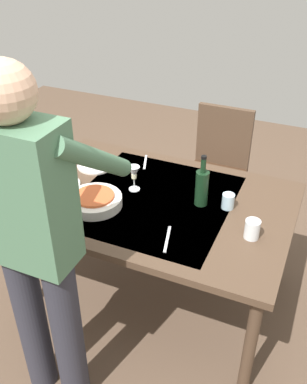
# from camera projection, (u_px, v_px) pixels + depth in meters

# --- Properties ---
(ground_plane) EXTENTS (6.00, 6.00, 0.00)m
(ground_plane) POSITION_uv_depth(u_px,v_px,m) (153.00, 292.00, 2.81)
(ground_plane) COLOR brown
(dining_table) EXTENTS (1.52, 1.03, 0.72)m
(dining_table) POSITION_uv_depth(u_px,v_px,m) (153.00, 209.00, 2.45)
(dining_table) COLOR #4C3828
(dining_table) RESTS_ON ground_plane
(chair_near) EXTENTS (0.40, 0.40, 0.91)m
(chair_near) POSITION_uv_depth(u_px,v_px,m) (218.00, 162.00, 3.16)
(chair_near) COLOR #352114
(chair_near) RESTS_ON ground_plane
(person_server) EXTENTS (0.42, 0.61, 1.69)m
(person_server) POSITION_uv_depth(u_px,v_px,m) (35.00, 238.00, 1.75)
(person_server) COLOR #2D2D38
(person_server) RESTS_ON ground_plane
(wine_bottle) EXTENTS (0.07, 0.07, 0.30)m
(wine_bottle) POSITION_uv_depth(u_px,v_px,m) (202.00, 187.00, 2.32)
(wine_bottle) COLOR black
(wine_bottle) RESTS_ON dining_table
(wine_glass_left) EXTENTS (0.07, 0.07, 0.15)m
(wine_glass_left) POSITION_uv_depth(u_px,v_px,m) (134.00, 174.00, 2.44)
(wine_glass_left) COLOR white
(wine_glass_left) RESTS_ON dining_table
(wine_glass_right) EXTENTS (0.07, 0.07, 0.15)m
(wine_glass_right) POSITION_uv_depth(u_px,v_px,m) (18.00, 191.00, 2.30)
(wine_glass_right) COLOR white
(wine_glass_right) RESTS_ON dining_table
(water_cup_near_left) EXTENTS (0.08, 0.08, 0.10)m
(water_cup_near_left) POSITION_uv_depth(u_px,v_px,m) (252.00, 229.00, 2.11)
(water_cup_near_left) COLOR silver
(water_cup_near_left) RESTS_ON dining_table
(water_cup_near_right) EXTENTS (0.07, 0.07, 0.09)m
(water_cup_near_right) POSITION_uv_depth(u_px,v_px,m) (228.00, 201.00, 2.32)
(water_cup_near_right) COLOR silver
(water_cup_near_right) RESTS_ON dining_table
(serving_bowl_pasta) EXTENTS (0.30, 0.30, 0.07)m
(serving_bowl_pasta) POSITION_uv_depth(u_px,v_px,m) (94.00, 200.00, 2.35)
(serving_bowl_pasta) COLOR silver
(serving_bowl_pasta) RESTS_ON dining_table
(dinner_plate_near) EXTENTS (0.23, 0.23, 0.01)m
(dinner_plate_near) POSITION_uv_depth(u_px,v_px,m) (96.00, 165.00, 2.73)
(dinner_plate_near) COLOR silver
(dinner_plate_near) RESTS_ON dining_table
(dinner_plate_far) EXTENTS (0.23, 0.23, 0.01)m
(dinner_plate_far) POSITION_uv_depth(u_px,v_px,m) (60.00, 185.00, 2.53)
(dinner_plate_far) COLOR silver
(dinner_plate_far) RESTS_ON dining_table
(table_knife) EXTENTS (0.06, 0.20, 0.00)m
(table_knife) POSITION_uv_depth(u_px,v_px,m) (167.00, 239.00, 2.12)
(table_knife) COLOR silver
(table_knife) RESTS_ON dining_table
(table_fork) EXTENTS (0.08, 0.17, 0.00)m
(table_fork) POSITION_uv_depth(u_px,v_px,m) (145.00, 162.00, 2.77)
(table_fork) COLOR silver
(table_fork) RESTS_ON dining_table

